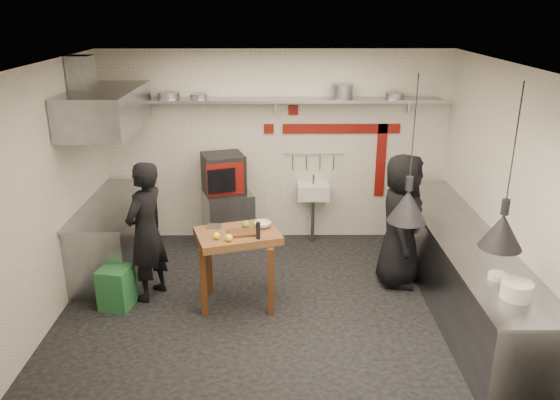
{
  "coord_description": "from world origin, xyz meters",
  "views": [
    {
      "loc": [
        0.01,
        -5.67,
        3.38
      ],
      "look_at": [
        0.05,
        0.3,
        1.23
      ],
      "focal_mm": 35.0,
      "sensor_mm": 36.0,
      "label": 1
    }
  ],
  "objects_px": {
    "green_bin": "(116,287)",
    "prep_table": "(239,268)",
    "oven_stand": "(228,218)",
    "chef_left": "(146,232)",
    "combi_oven": "(223,174)",
    "chef_right": "(401,221)"
  },
  "relations": [
    {
      "from": "green_bin",
      "to": "chef_right",
      "type": "relative_size",
      "value": 0.29
    },
    {
      "from": "combi_oven",
      "to": "green_bin",
      "type": "height_order",
      "value": "combi_oven"
    },
    {
      "from": "prep_table",
      "to": "chef_left",
      "type": "distance_m",
      "value": 1.17
    },
    {
      "from": "chef_left",
      "to": "chef_right",
      "type": "height_order",
      "value": "chef_left"
    },
    {
      "from": "green_bin",
      "to": "prep_table",
      "type": "height_order",
      "value": "prep_table"
    },
    {
      "from": "oven_stand",
      "to": "chef_left",
      "type": "distance_m",
      "value": 1.83
    },
    {
      "from": "chef_left",
      "to": "green_bin",
      "type": "bearing_deg",
      "value": -30.62
    },
    {
      "from": "combi_oven",
      "to": "chef_right",
      "type": "distance_m",
      "value": 2.61
    },
    {
      "from": "green_bin",
      "to": "prep_table",
      "type": "xyz_separation_m",
      "value": [
        1.43,
        0.07,
        0.21
      ]
    },
    {
      "from": "oven_stand",
      "to": "chef_right",
      "type": "bearing_deg",
      "value": -46.65
    },
    {
      "from": "oven_stand",
      "to": "prep_table",
      "type": "relative_size",
      "value": 0.87
    },
    {
      "from": "oven_stand",
      "to": "prep_table",
      "type": "bearing_deg",
      "value": -99.46
    },
    {
      "from": "green_bin",
      "to": "combi_oven",
      "type": "bearing_deg",
      "value": 57.78
    },
    {
      "from": "green_bin",
      "to": "chef_left",
      "type": "height_order",
      "value": "chef_left"
    },
    {
      "from": "combi_oven",
      "to": "prep_table",
      "type": "distance_m",
      "value": 1.85
    },
    {
      "from": "oven_stand",
      "to": "combi_oven",
      "type": "height_order",
      "value": "combi_oven"
    },
    {
      "from": "chef_left",
      "to": "prep_table",
      "type": "bearing_deg",
      "value": 105.54
    },
    {
      "from": "oven_stand",
      "to": "chef_right",
      "type": "distance_m",
      "value": 2.61
    },
    {
      "from": "oven_stand",
      "to": "prep_table",
      "type": "xyz_separation_m",
      "value": [
        0.26,
        -1.74,
        0.06
      ]
    },
    {
      "from": "chef_left",
      "to": "combi_oven",
      "type": "bearing_deg",
      "value": 177.62
    },
    {
      "from": "prep_table",
      "to": "oven_stand",
      "type": "bearing_deg",
      "value": 81.25
    },
    {
      "from": "green_bin",
      "to": "prep_table",
      "type": "bearing_deg",
      "value": 2.84
    }
  ]
}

